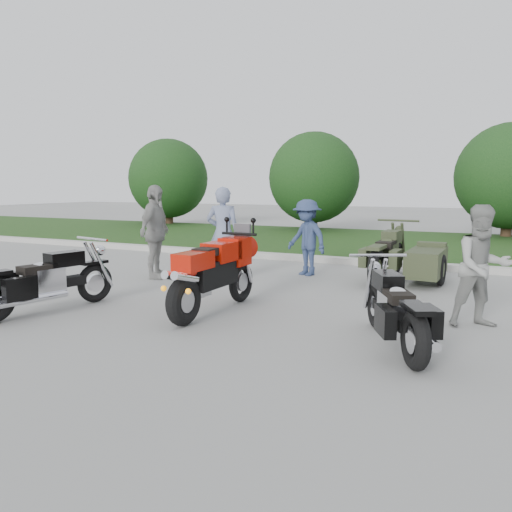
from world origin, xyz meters
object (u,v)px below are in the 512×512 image
at_px(person_stripe, 223,234).
at_px(person_grey, 482,267).
at_px(sportbike_red, 213,271).
at_px(person_back, 155,232).
at_px(cruiser_sidecar, 410,260).
at_px(cruiser_left, 42,284).
at_px(person_denim, 307,238).
at_px(cruiser_right, 396,313).

height_order(person_stripe, person_grey, person_stripe).
xyz_separation_m(sportbike_red, person_back, (-2.49, 1.97, 0.32)).
distance_m(cruiser_sidecar, person_grey, 3.05).
relative_size(person_grey, person_back, 0.86).
height_order(cruiser_sidecar, person_back, person_back).
xyz_separation_m(cruiser_left, person_denim, (2.46, 4.68, 0.35)).
xyz_separation_m(person_grey, person_denim, (-3.40, 2.70, -0.02)).
xyz_separation_m(cruiser_sidecar, person_grey, (1.31, -2.73, 0.36)).
height_order(cruiser_sidecar, person_denim, person_denim).
distance_m(cruiser_left, cruiser_right, 5.04).
relative_size(cruiser_sidecar, person_stripe, 1.35).
height_order(cruiser_right, person_denim, person_denim).
distance_m(cruiser_sidecar, person_back, 5.06).
relative_size(cruiser_right, person_denim, 1.24).
bearing_deg(cruiser_right, person_denim, 95.19).
height_order(sportbike_red, person_back, person_back).
bearing_deg(person_grey, sportbike_red, 165.83).
relative_size(sportbike_red, person_denim, 1.42).
relative_size(cruiser_left, person_denim, 1.41).
bearing_deg(sportbike_red, person_stripe, 117.83).
bearing_deg(cruiser_sidecar, cruiser_left, -131.75).
distance_m(cruiser_right, person_grey, 1.70).
xyz_separation_m(cruiser_right, person_denim, (-2.54, 4.11, 0.37)).
bearing_deg(person_denim, cruiser_right, -32.16).
height_order(sportbike_red, cruiser_sidecar, sportbike_red).
distance_m(sportbike_red, cruiser_right, 2.77).
height_order(sportbike_red, cruiser_right, sportbike_red).
bearing_deg(person_back, cruiser_sidecar, -81.52).
relative_size(cruiser_left, person_grey, 1.38).
relative_size(person_stripe, person_grey, 1.14).
bearing_deg(sportbike_red, cruiser_right, -8.38).
distance_m(sportbike_red, person_stripe, 2.68).
bearing_deg(cruiser_sidecar, person_denim, -176.96).
relative_size(sportbike_red, person_grey, 1.38).
bearing_deg(cruiser_sidecar, sportbike_red, -119.63).
relative_size(person_stripe, person_back, 0.98).
bearing_deg(person_stripe, person_back, 4.00).
height_order(cruiser_right, person_stripe, person_stripe).
xyz_separation_m(sportbike_red, cruiser_right, (2.72, -0.50, -0.21)).
bearing_deg(person_stripe, cruiser_sidecar, -174.11).
height_order(cruiser_sidecar, person_stripe, person_stripe).
distance_m(person_grey, person_denim, 4.34).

